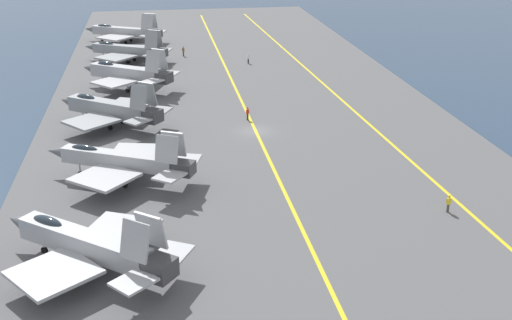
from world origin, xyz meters
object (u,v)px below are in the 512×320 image
parked_jet_seventh (127,50)px  parked_jet_eighth (124,32)px  crew_brown_vest (183,51)px  parked_jet_third (88,244)px  parked_jet_fourth (122,160)px  parked_jet_fifth (110,108)px  crew_yellow_vest (449,203)px  crew_red_vest (248,113)px  parked_jet_sixth (127,73)px  crew_white_vest (248,58)px

parked_jet_seventh → parked_jet_eighth: 16.83m
parked_jet_eighth → crew_brown_vest: (-13.65, -10.91, -1.23)m
parked_jet_third → parked_jet_seventh: 68.59m
parked_jet_fourth → crew_brown_vest: parked_jet_fourth is taller
parked_jet_fourth → parked_jet_fifth: 18.12m
parked_jet_fourth → parked_jet_eighth: (69.03, 1.84, -0.23)m
parked_jet_seventh → crew_yellow_vest: (-63.62, -30.53, -1.23)m
parked_jet_seventh → crew_red_vest: parked_jet_seventh is taller
crew_brown_vest → parked_jet_sixth: bearing=155.9°
parked_jet_fifth → crew_yellow_vest: size_ratio=8.73×
parked_jet_fourth → parked_jet_third: bearing=172.9°
parked_jet_third → parked_jet_fifth: bearing=-0.0°
parked_jet_fourth → crew_brown_vest: 56.13m
parked_jet_eighth → crew_red_vest: (-51.40, -17.17, -1.26)m
parked_jet_seventh → crew_yellow_vest: bearing=-154.4°
parked_jet_seventh → crew_white_vest: (-4.23, -20.80, -1.25)m
parked_jet_eighth → crew_brown_vest: parked_jet_eighth is taller
parked_jet_seventh → crew_white_vest: size_ratio=9.54×
crew_yellow_vest → crew_red_vest: (29.02, 14.32, 0.01)m
parked_jet_eighth → crew_yellow_vest: (-80.42, -31.50, -1.27)m
parked_jet_eighth → crew_red_vest: parked_jet_eighth is taller
parked_jet_eighth → crew_white_vest: parked_jet_eighth is taller
parked_jet_eighth → crew_red_vest: size_ratio=9.69×
crew_brown_vest → crew_red_vest: crew_brown_vest is taller
crew_yellow_vest → crew_white_vest: 60.18m
parked_jet_fourth → crew_yellow_vest: size_ratio=9.45×
parked_jet_fifth → parked_jet_seventh: size_ratio=0.94×
crew_white_vest → crew_red_vest: size_ratio=0.96×
parked_jet_eighth → crew_white_vest: size_ratio=10.07×
parked_jet_third → crew_yellow_vest: parked_jet_third is taller
parked_jet_third → crew_brown_vest: bearing=-8.8°
parked_jet_third → parked_jet_eighth: bearing=-0.1°
crew_red_vest → parked_jet_fifth: bearing=88.8°
parked_jet_sixth → crew_yellow_vest: (-45.70, -30.00, -1.72)m
crew_brown_vest → crew_yellow_vest: (-66.76, -20.58, -0.05)m
parked_jet_fifth → parked_jet_sixth: (16.30, -1.70, 0.34)m
parked_jet_sixth → crew_yellow_vest: bearing=-146.7°
parked_jet_fourth → crew_red_vest: 23.41m
parked_jet_seventh → crew_yellow_vest: size_ratio=9.28×
parked_jet_eighth → parked_jet_third: bearing=179.9°
crew_white_vest → parked_jet_fourth: bearing=157.4°
parked_jet_fourth → parked_jet_seventh: 52.24m
parked_jet_third → parked_jet_eighth: (85.38, -0.20, -0.05)m
parked_jet_third → parked_jet_fourth: 16.48m
parked_jet_eighth → crew_brown_vest: size_ratio=9.36×
parked_jet_sixth → parked_jet_seventh: parked_jet_sixth is taller
parked_jet_fifth → crew_white_vest: size_ratio=8.97×
parked_jet_third → parked_jet_seventh: size_ratio=0.97×
parked_jet_sixth → crew_white_vest: size_ratio=9.08×
parked_jet_seventh → parked_jet_fifth: bearing=178.1°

